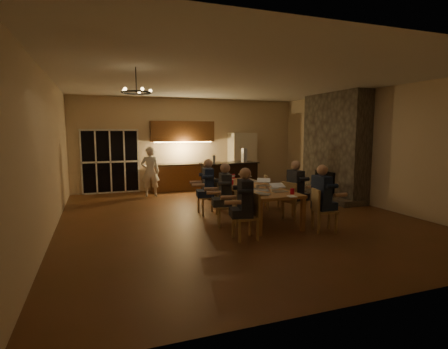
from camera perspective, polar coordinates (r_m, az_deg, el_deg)
floor at (r=8.50m, az=2.03°, el=-6.91°), size 9.00×9.00×0.00m
back_wall at (r=12.57m, az=-5.71°, el=4.96°), size 8.00×0.04×3.20m
left_wall at (r=7.72m, az=-26.83°, el=2.94°), size 0.04×9.00×3.20m
right_wall at (r=10.46m, az=23.00°, el=4.02°), size 0.04×9.00×3.20m
ceiling at (r=8.34m, az=2.13°, el=15.10°), size 8.00×9.00×0.04m
french_doors at (r=12.17m, az=-18.04°, el=1.98°), size 1.86×0.08×2.10m
fireplace at (r=11.17m, az=17.60°, el=4.41°), size 0.58×2.50×3.20m
kitchenette at (r=12.20m, az=-6.68°, el=3.00°), size 2.24×0.68×2.40m
refrigerator at (r=12.86m, az=2.97°, el=2.35°), size 0.90×0.68×2.00m
dining_table at (r=8.43m, az=4.61°, el=-4.45°), size 1.10×3.01×0.75m
bar_island at (r=11.03m, az=0.90°, el=-0.82°), size 1.87×0.88×1.08m
chair_left_near at (r=6.69m, az=3.47°, el=-6.85°), size 0.45×0.45×0.89m
chair_left_mid at (r=7.60m, az=0.51°, el=-5.16°), size 0.54×0.54×0.89m
chair_left_far at (r=8.71m, az=-2.70°, el=-3.59°), size 0.45×0.45×0.89m
chair_right_near at (r=7.49m, az=16.08°, el=-5.61°), size 0.53×0.53×0.89m
chair_right_mid at (r=8.37m, az=11.39°, el=-4.15°), size 0.56×0.56×0.89m
chair_right_far at (r=9.39m, az=8.10°, el=-2.88°), size 0.54×0.54×0.89m
person_left_near at (r=6.61m, az=3.45°, el=-4.84°), size 0.70×0.70×1.38m
person_right_near at (r=7.45m, az=15.60°, el=-3.74°), size 0.62×0.62×1.38m
person_left_mid at (r=7.58m, az=0.19°, el=-3.30°), size 0.70×0.70×1.38m
person_right_mid at (r=8.35m, az=11.55°, el=-2.48°), size 0.63×0.63×1.38m
person_left_far at (r=8.63m, az=-2.60°, el=-2.04°), size 0.68×0.68×1.38m
standing_person at (r=11.27m, az=-11.95°, el=0.46°), size 0.63×0.47×1.58m
chandelier at (r=6.67m, az=-14.12°, el=12.85°), size 0.54×0.54×0.03m
laptop_a at (r=7.27m, az=6.24°, el=-2.41°), size 0.42×0.42×0.23m
laptop_b at (r=7.67m, az=9.07°, el=-1.95°), size 0.33×0.29×0.23m
laptop_c at (r=8.24m, az=3.01°, el=-1.25°), size 0.34×0.31×0.23m
laptop_d at (r=8.43m, az=6.47°, el=-1.10°), size 0.41×0.40×0.23m
laptop_e at (r=9.33m, az=0.65°, el=-0.27°), size 0.37×0.34×0.23m
laptop_f at (r=9.39m, az=3.85°, el=-0.24°), size 0.38×0.35×0.23m
mug_front at (r=7.94m, az=5.45°, el=-2.06°), size 0.09×0.09×0.10m
mug_mid at (r=8.92m, az=4.04°, el=-1.03°), size 0.07×0.07×0.10m
mug_back at (r=8.90m, az=0.94°, el=-1.04°), size 0.08×0.08×0.10m
redcup_near at (r=7.43m, az=11.09°, el=-2.71°), size 0.09×0.09×0.12m
redcup_mid at (r=8.57m, az=1.24°, el=-1.29°), size 0.10×0.10×0.12m
redcup_far at (r=9.73m, az=1.55°, el=-0.29°), size 0.09×0.09×0.12m
can_silver at (r=7.68m, az=7.14°, el=-2.32°), size 0.07×0.07×0.12m
can_cola at (r=9.55m, az=0.37°, el=-0.42°), size 0.07×0.07×0.12m
plate_near at (r=8.04m, az=8.12°, el=-2.27°), size 0.23×0.23×0.02m
plate_left at (r=7.40m, az=5.42°, el=-3.04°), size 0.27×0.27×0.02m
plate_far at (r=9.13m, az=5.02°, el=-1.12°), size 0.25×0.25×0.02m
notepad at (r=7.14m, az=11.05°, el=-3.53°), size 0.19×0.24×0.01m
bar_bottle at (r=10.70m, az=-1.64°, el=2.48°), size 0.09×0.09×0.24m
bar_blender at (r=11.20m, az=3.32°, el=3.18°), size 0.16×0.16×0.43m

